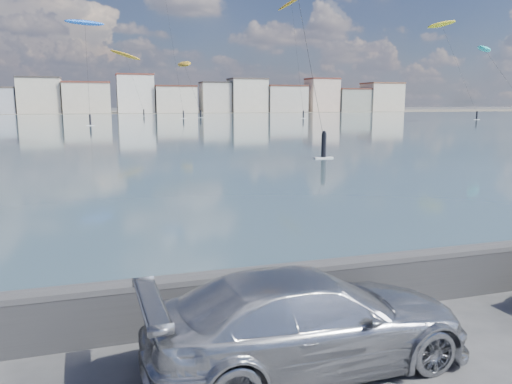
{
  "coord_description": "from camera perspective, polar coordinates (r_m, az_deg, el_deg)",
  "views": [
    {
      "loc": [
        -1.97,
        -5.55,
        4.01
      ],
      "look_at": [
        1.0,
        4.0,
        2.2
      ],
      "focal_mm": 35.0,
      "sensor_mm": 36.0,
      "label": 1
    }
  ],
  "objects": [
    {
      "name": "bay_water",
      "position": [
        97.15,
        -16.22,
        7.49
      ],
      "size": [
        500.0,
        177.0,
        0.0
      ],
      "primitive_type": "cube",
      "color": "#355662",
      "rests_on": "ground"
    },
    {
      "name": "kitesurfer_5",
      "position": [
        101.59,
        -18.97,
        17.7
      ],
      "size": [
        8.44,
        14.59,
        19.05
      ],
      "color": "blue",
      "rests_on": "ground"
    },
    {
      "name": "kitesurfer_10",
      "position": [
        142.05,
        -8.2,
        14.23
      ],
      "size": [
        4.59,
        17.83,
        15.79
      ],
      "color": "#BF8C19",
      "rests_on": "ground"
    },
    {
      "name": "far_buildings",
      "position": [
        191.59,
        -16.55,
        10.45
      ],
      "size": [
        240.79,
        13.26,
        14.6
      ],
      "color": "#B7C6BC",
      "rests_on": "ground"
    },
    {
      "name": "far_shore_strip",
      "position": [
        205.6,
        -16.9,
        8.71
      ],
      "size": [
        500.0,
        60.0,
        0.0
      ],
      "primitive_type": "cube",
      "color": "#4C473D",
      "rests_on": "ground"
    },
    {
      "name": "kitesurfer_0",
      "position": [
        138.95,
        20.53,
        17.32
      ],
      "size": [
        7.94,
        16.97,
        24.66
      ],
      "color": "yellow",
      "rests_on": "ground"
    },
    {
      "name": "kitesurfer_6",
      "position": [
        161.01,
        -14.71,
        14.84
      ],
      "size": [
        9.47,
        15.79,
        20.09
      ],
      "color": "#BF8C19",
      "rests_on": "ground"
    },
    {
      "name": "seawall",
      "position": [
        9.15,
        -3.64,
        -11.77
      ],
      "size": [
        400.0,
        0.36,
        1.08
      ],
      "color": "#28282B",
      "rests_on": "ground"
    },
    {
      "name": "kitesurfer_13",
      "position": [
        113.57,
        24.67,
        14.56
      ],
      "size": [
        8.48,
        18.12,
        15.44
      ],
      "color": "#19BFBF",
      "rests_on": "ground"
    },
    {
      "name": "car_silver",
      "position": [
        7.89,
        6.12,
        -14.29
      ],
      "size": [
        5.17,
        2.25,
        1.48
      ],
      "primitive_type": "imported",
      "rotation": [
        0.0,
        0.0,
        1.61
      ],
      "color": "#A9ABB0",
      "rests_on": "ground"
    },
    {
      "name": "kitesurfer_15",
      "position": [
        136.35,
        4.09,
        20.6
      ],
      "size": [
        7.2,
        13.95,
        31.53
      ],
      "color": "#BF8C19",
      "rests_on": "ground"
    }
  ]
}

